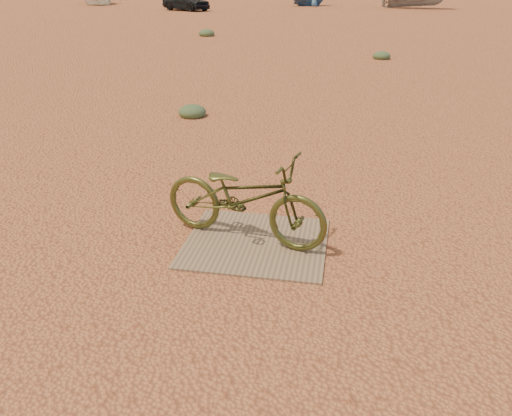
# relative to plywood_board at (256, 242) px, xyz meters

# --- Properties ---
(ground) EXTENTS (120.00, 120.00, 0.00)m
(ground) POSITION_rel_plywood_board_xyz_m (-0.19, 0.40, -0.01)
(ground) COLOR #B87047
(ground) RESTS_ON ground
(plywood_board) EXTENTS (1.43, 1.29, 0.02)m
(plywood_board) POSITION_rel_plywood_board_xyz_m (0.00, 0.00, 0.00)
(plywood_board) COLOR #806F54
(plywood_board) RESTS_ON ground
(bicycle) EXTENTS (1.84, 1.00, 0.92)m
(bicycle) POSITION_rel_plywood_board_xyz_m (-0.13, 0.06, 0.47)
(bicycle) COLOR #434A21
(bicycle) RESTS_ON plywood_board
(car) EXTENTS (4.17, 3.28, 1.33)m
(car) POSITION_rel_plywood_board_xyz_m (-11.50, 33.68, 0.65)
(car) COLOR black
(car) RESTS_ON ground
(kale_a) EXTENTS (0.53, 0.53, 0.29)m
(kale_a) POSITION_rel_plywood_board_xyz_m (-2.12, 4.72, -0.01)
(kale_a) COLOR #476642
(kale_a) RESTS_ON ground
(kale_b) EXTENTS (0.57, 0.57, 0.31)m
(kale_b) POSITION_rel_plywood_board_xyz_m (1.78, 12.72, -0.01)
(kale_b) COLOR #476642
(kale_b) RESTS_ON ground
(kale_c) EXTENTS (0.70, 0.70, 0.38)m
(kale_c) POSITION_rel_plywood_board_xyz_m (-5.53, 17.95, -0.01)
(kale_c) COLOR #476642
(kale_c) RESTS_ON ground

